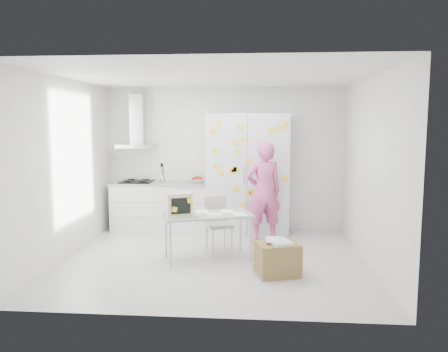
# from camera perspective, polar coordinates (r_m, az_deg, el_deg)

# --- Properties ---
(floor) EXTENTS (4.50, 4.00, 0.02)m
(floor) POSITION_cam_1_polar(r_m,az_deg,el_deg) (6.68, -1.26, -10.85)
(floor) COLOR silver
(floor) RESTS_ON ground
(walls) EXTENTS (4.52, 4.01, 2.70)m
(walls) POSITION_cam_1_polar(r_m,az_deg,el_deg) (7.11, -0.71, 1.44)
(walls) COLOR white
(walls) RESTS_ON ground
(ceiling) EXTENTS (4.50, 4.00, 0.02)m
(ceiling) POSITION_cam_1_polar(r_m,az_deg,el_deg) (6.40, -1.33, 12.93)
(ceiling) COLOR white
(ceiling) RESTS_ON walls
(counter_run) EXTENTS (1.84, 0.63, 1.28)m
(counter_run) POSITION_cam_1_polar(r_m,az_deg,el_deg) (8.39, -8.27, -3.86)
(counter_run) COLOR white
(counter_run) RESTS_ON ground
(range_hood) EXTENTS (0.70, 0.48, 1.01)m
(range_hood) POSITION_cam_1_polar(r_m,az_deg,el_deg) (8.49, -11.24, 6.30)
(range_hood) COLOR silver
(range_hood) RESTS_ON walls
(tall_cabinet) EXTENTS (1.50, 0.68, 2.20)m
(tall_cabinet) POSITION_cam_1_polar(r_m,az_deg,el_deg) (8.06, 3.11, 0.29)
(tall_cabinet) COLOR silver
(tall_cabinet) RESTS_ON ground
(person) EXTENTS (0.71, 0.57, 1.72)m
(person) POSITION_cam_1_polar(r_m,az_deg,el_deg) (7.52, 5.21, -2.07)
(person) COLOR #D75396
(person) RESTS_ON ground
(desk) EXTENTS (1.43, 1.02, 1.02)m
(desk) POSITION_cam_1_polar(r_m,az_deg,el_deg) (6.45, -4.52, -4.30)
(desk) COLOR #A3A8AE
(desk) RESTS_ON ground
(chair) EXTENTS (0.52, 0.52, 0.86)m
(chair) POSITION_cam_1_polar(r_m,az_deg,el_deg) (7.03, -0.85, -5.77)
(chair) COLOR #B6B6B4
(chair) RESTS_ON ground
(cardboard_box) EXTENTS (0.65, 0.58, 0.48)m
(cardboard_box) POSITION_cam_1_polar(r_m,az_deg,el_deg) (5.99, 6.99, -10.63)
(cardboard_box) COLOR olive
(cardboard_box) RESTS_ON ground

